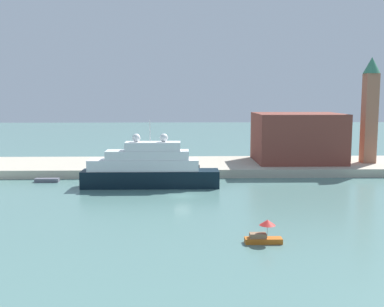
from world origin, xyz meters
The scene contains 10 objects.
ground centered at (0.00, 0.00, 0.00)m, with size 400.00×400.00×0.00m, color slate.
quay_dock centered at (0.00, 26.22, 0.84)m, with size 110.00×20.45×1.69m, color #B7AD99.
large_yacht centered at (-6.02, 7.72, 3.29)m, with size 24.47×4.58×12.01m.
small_motorboat centered at (8.99, -24.36, 1.08)m, with size 4.17×1.80×2.69m.
work_barge centered at (-25.64, 12.88, 0.36)m, with size 4.48×1.42×0.72m, color #595966.
harbor_building centered at (25.65, 27.17, 7.04)m, with size 18.59×15.27×10.71m, color brown.
bell_tower centered at (40.68, 25.15, 13.97)m, with size 3.63×3.63×22.74m.
parked_car centered at (-15.63, 19.57, 2.32)m, with size 4.25×1.71×1.44m.
person_figure centered at (-12.39, 21.60, 2.49)m, with size 0.36×0.36×1.72m.
mooring_bollard centered at (3.31, 17.37, 2.09)m, with size 0.51×0.51×0.80m, color black.
Camera 1 is at (-0.31, -74.32, 16.56)m, focal length 43.38 mm.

